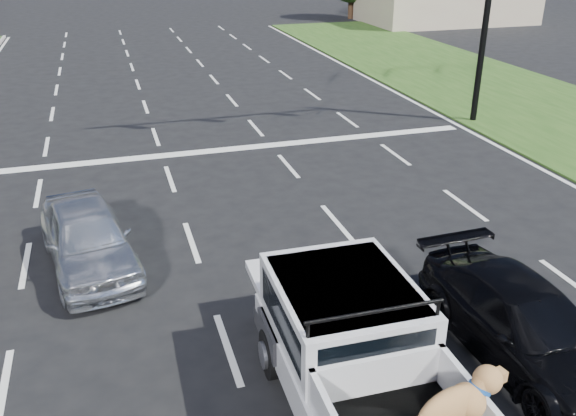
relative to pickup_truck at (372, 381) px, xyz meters
The scene contains 5 objects.
ground 2.69m from the pickup_truck, 83.38° to the left, with size 160.00×160.00×0.00m, color black.
road_markings 9.11m from the pickup_truck, 88.17° to the left, with size 17.75×60.00×0.01m.
pickup_truck is the anchor object (origin of this frame).
silver_sedan 7.02m from the pickup_truck, 121.11° to the left, with size 1.60×3.98×1.36m, color silver.
black_coupe 3.24m from the pickup_truck, 16.43° to the left, with size 1.79×4.41×1.28m, color black.
Camera 1 is at (-3.20, -8.26, 6.42)m, focal length 38.00 mm.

